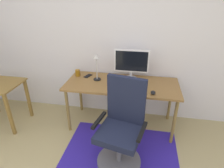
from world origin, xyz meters
TOP-DOWN VIEW (x-y plane):
  - wall_back at (0.00, 2.20)m, footprint 6.00×0.10m
  - area_rug at (0.11, 1.12)m, footprint 1.48×1.19m
  - desk at (0.03, 1.79)m, footprint 1.62×0.68m
  - monitor at (0.14, 1.99)m, footprint 0.51×0.18m
  - keyboard at (0.15, 1.57)m, footprint 0.43×0.13m
  - computer_mouse at (0.46, 1.55)m, footprint 0.06×0.10m
  - coffee_cup at (-0.69, 1.93)m, footprint 0.07×0.07m
  - cell_phone at (-0.53, 1.95)m, footprint 0.12×0.16m
  - desk_lamp at (-0.36, 1.85)m, footprint 0.11×0.11m
  - office_chair at (0.12, 1.09)m, footprint 0.62×0.57m

SIDE VIEW (x-z plane):
  - area_rug at x=0.11m, z-range 0.00..0.01m
  - office_chair at x=0.12m, z-range -0.11..0.98m
  - desk at x=0.03m, z-range 0.30..1.03m
  - cell_phone at x=-0.53m, z-range 0.73..0.74m
  - keyboard at x=0.15m, z-range 0.73..0.75m
  - computer_mouse at x=0.46m, z-range 0.73..0.77m
  - coffee_cup at x=-0.69m, z-range 0.73..0.83m
  - monitor at x=0.14m, z-range 0.77..1.22m
  - desk_lamp at x=-0.36m, z-range 0.79..1.20m
  - wall_back at x=0.00m, z-range 0.00..2.60m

